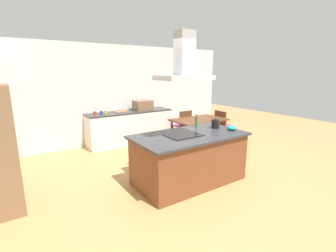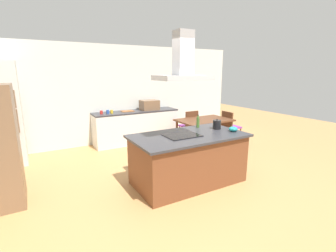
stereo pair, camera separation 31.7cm
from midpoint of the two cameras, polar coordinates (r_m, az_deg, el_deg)
The scene contains 18 objects.
ground at distance 5.76m, azimuth -2.20°, elevation -7.40°, with size 16.00×16.00×0.00m, color tan.
wall_back at distance 7.04m, azimuth -8.97°, elevation 7.45°, with size 7.20×0.10×2.70m, color silver.
kitchen_island at distance 4.41m, azimuth 6.89°, elevation -7.69°, with size 2.03×1.11×0.90m.
cooktop at distance 4.20m, azimuth 5.53°, elevation -2.24°, with size 0.60×0.44×0.01m, color black.
tea_kettle at distance 4.77m, azimuth 13.39°, elevation 0.33°, with size 0.21×0.16×0.20m.
olive_oil_bottle at distance 4.83m, azimuth 8.97°, elevation 0.93°, with size 0.06×0.06×0.26m.
mixing_bowl at distance 4.67m, azimuth 17.08°, elevation -0.72°, with size 0.16×0.16×0.09m, color teal.
back_counter at distance 6.91m, azimuth -6.14°, elevation -0.13°, with size 2.40×0.62×0.90m.
countertop_microwave at distance 6.98m, azimuth -3.13°, elevation 4.98°, with size 0.50×0.38×0.28m, color brown.
coffee_mug_red at distance 6.49m, azimuth -14.17°, elevation 3.16°, with size 0.08×0.08×0.09m, color red.
coffee_mug_blue at distance 6.53m, azimuth -12.75°, elevation 3.30°, with size 0.08×0.08×0.09m, color #2D56B2.
coffee_mug_yellow at distance 6.53m, azimuth -11.86°, elevation 3.34°, with size 0.08×0.08×0.09m, color gold.
cutting_board at distance 6.78m, azimuth -8.27°, elevation 3.51°, with size 0.34×0.24×0.02m, color #995B33.
wall_oven_stack at distance 6.03m, azimuth -33.30°, elevation 2.21°, with size 0.70×0.66×2.20m.
dining_table at distance 6.46m, azimuth 9.96°, elevation 0.81°, with size 1.40×0.90×0.75m.
chair_at_right_end at distance 7.10m, azimuth 15.61°, elevation 0.30°, with size 0.42×0.42×0.89m.
chair_facing_back_wall at distance 7.01m, azimuth 6.45°, elevation 0.53°, with size 0.42×0.42×0.89m.
range_hood at distance 4.05m, azimuth 5.90°, elevation 14.30°, with size 0.90×0.55×0.78m.
Camera 2 is at (-2.36, -3.38, 2.00)m, focal length 25.74 mm.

